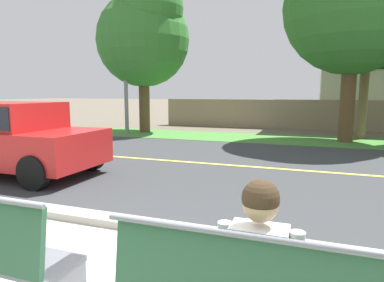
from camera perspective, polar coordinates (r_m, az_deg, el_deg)
ground_plane at (r=9.65m, az=11.15°, el=-2.46°), size 140.00×140.00×0.00m
curb_edge at (r=4.34m, az=-0.94°, el=-14.89°), size 44.00×0.30×0.11m
street_asphalt at (r=8.19m, az=9.51°, el=-4.28°), size 52.00×8.00×0.01m
road_centre_line at (r=8.19m, az=9.51°, el=-4.24°), size 48.00×0.14×0.01m
far_verge_grass at (r=13.21m, az=13.60°, el=0.34°), size 48.00×2.80×0.02m
seated_person_white at (r=2.32m, az=11.42°, el=-19.65°), size 0.52×0.68×1.25m
car_red_near at (r=8.41m, az=-28.90°, el=1.00°), size 4.30×1.86×1.54m
streetlamp at (r=15.03m, az=-10.78°, el=16.51°), size 0.24×2.10×6.94m
shade_tree_far_left at (r=15.26m, az=-7.89°, el=17.47°), size 3.96×3.96×6.53m
garden_wall at (r=16.94m, az=16.88°, el=4.25°), size 13.00×0.36×1.40m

